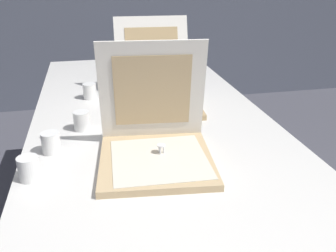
% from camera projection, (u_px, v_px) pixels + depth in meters
% --- Properties ---
extents(table, '(0.97, 2.27, 0.75)m').
position_uv_depth(table, '(154.00, 133.00, 1.49)').
color(table, silver).
rests_on(table, ground).
extents(pizza_box_front, '(0.39, 0.39, 0.37)m').
position_uv_depth(pizza_box_front, '(155.00, 144.00, 1.18)').
color(pizza_box_front, tan).
rests_on(pizza_box_front, table).
extents(pizza_box_middle, '(0.38, 0.50, 0.36)m').
position_uv_depth(pizza_box_middle, '(157.00, 92.00, 1.67)').
color(pizza_box_middle, tan).
rests_on(pizza_box_middle, table).
extents(cup_white_near_left, '(0.06, 0.06, 0.07)m').
position_uv_depth(cup_white_near_left, '(29.00, 168.00, 1.08)').
color(cup_white_near_left, white).
rests_on(cup_white_near_left, table).
extents(cup_white_near_center, '(0.06, 0.06, 0.07)m').
position_uv_depth(cup_white_near_center, '(51.00, 143.00, 1.23)').
color(cup_white_near_center, white).
rests_on(cup_white_near_center, table).
extents(cup_white_far, '(0.06, 0.06, 0.07)m').
position_uv_depth(cup_white_far, '(90.00, 91.00, 1.73)').
color(cup_white_far, white).
rests_on(cup_white_far, table).
extents(cup_white_mid, '(0.06, 0.06, 0.07)m').
position_uv_depth(cup_white_mid, '(82.00, 121.00, 1.41)').
color(cup_white_mid, white).
rests_on(cup_white_mid, table).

